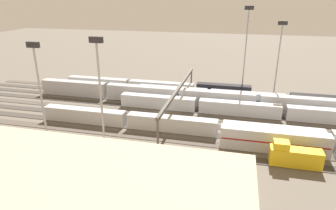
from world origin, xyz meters
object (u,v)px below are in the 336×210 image
(train_on_track_1, at_px, (240,97))
(train_on_track_6, at_px, (220,129))
(train_on_track_0, at_px, (155,87))
(light_mast_0, at_px, (246,42))
(light_mast_3, at_px, (39,81))
(signal_gantry, at_px, (179,90))
(light_mast_2, at_px, (279,50))
(train_on_track_2, at_px, (178,96))
(light_mast_1, at_px, (99,81))
(train_on_track_8, at_px, (294,156))
(train_on_track_7, at_px, (334,147))
(train_on_track_3, at_px, (239,109))
(maintenance_shed, at_px, (82,205))

(train_on_track_1, xyz_separation_m, train_on_track_6, (4.34, 25.00, -0.08))
(train_on_track_6, bearing_deg, train_on_track_0, -50.16)
(light_mast_0, xyz_separation_m, light_mast_3, (43.38, 46.02, -3.25))
(signal_gantry, bearing_deg, light_mast_2, -139.84)
(train_on_track_2, height_order, signal_gantry, signal_gantry)
(light_mast_1, bearing_deg, train_on_track_6, -151.10)
(train_on_track_8, height_order, light_mast_3, light_mast_3)
(train_on_track_0, height_order, light_mast_0, light_mast_0)
(train_on_track_7, height_order, train_on_track_8, same)
(train_on_track_2, xyz_separation_m, train_on_track_7, (-38.68, 25.00, -0.02))
(train_on_track_1, height_order, light_mast_0, light_mast_0)
(light_mast_0, bearing_deg, light_mast_2, -173.90)
(light_mast_3, bearing_deg, light_mast_0, -133.31)
(light_mast_2, distance_m, signal_gantry, 37.43)
(train_on_track_3, bearing_deg, light_mast_1, 44.79)
(signal_gantry, bearing_deg, maintenance_shed, 85.09)
(light_mast_0, relative_size, signal_gantry, 0.66)
(train_on_track_1, distance_m, train_on_track_6, 25.37)
(train_on_track_2, bearing_deg, train_on_track_0, -44.04)
(train_on_track_3, xyz_separation_m, light_mast_3, (42.80, 28.61, 13.32))
(train_on_track_2, bearing_deg, train_on_track_7, 147.12)
(light_mast_0, relative_size, light_mast_3, 1.25)
(train_on_track_0, distance_m, light_mast_3, 47.51)
(train_on_track_1, xyz_separation_m, train_on_track_0, (29.37, -5.00, 0.02))
(train_on_track_0, bearing_deg, signal_gantry, 122.10)
(train_on_track_3, bearing_deg, train_on_track_8, 113.91)
(train_on_track_6, height_order, light_mast_1, light_mast_1)
(train_on_track_3, distance_m, light_mast_0, 24.04)
(maintenance_shed, bearing_deg, signal_gantry, -94.91)
(train_on_track_2, height_order, maintenance_shed, maintenance_shed)
(light_mast_0, relative_size, light_mast_1, 1.18)
(train_on_track_8, bearing_deg, signal_gantry, -35.64)
(light_mast_1, bearing_deg, train_on_track_7, -170.12)
(train_on_track_7, xyz_separation_m, light_mast_0, (19.09, -37.41, 15.99))
(light_mast_0, distance_m, light_mast_2, 10.83)
(light_mast_2, bearing_deg, light_mast_3, 41.19)
(train_on_track_3, relative_size, train_on_track_6, 0.75)
(train_on_track_2, relative_size, light_mast_1, 3.82)
(light_mast_0, height_order, maintenance_shed, light_mast_0)
(maintenance_shed, bearing_deg, light_mast_2, -114.38)
(light_mast_0, distance_m, maintenance_shed, 73.74)
(train_on_track_2, height_order, light_mast_3, light_mast_3)
(light_mast_0, bearing_deg, light_mast_1, 57.50)
(train_on_track_1, bearing_deg, light_mast_2, -142.35)
(train_on_track_8, height_order, maintenance_shed, maintenance_shed)
(train_on_track_0, xyz_separation_m, light_mast_2, (-40.43, -3.53, 14.05))
(train_on_track_3, relative_size, light_mast_2, 2.85)
(maintenance_shed, bearing_deg, train_on_track_0, -82.75)
(train_on_track_2, relative_size, light_mast_2, 3.81)
(train_on_track_2, distance_m, train_on_track_8, 42.50)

